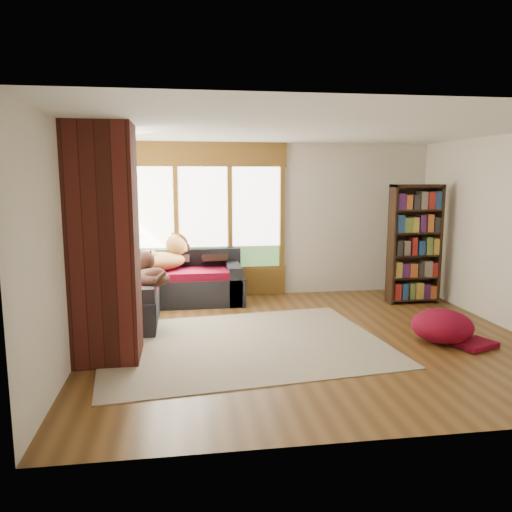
{
  "coord_description": "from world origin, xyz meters",
  "views": [
    {
      "loc": [
        -1.55,
        -5.94,
        2.03
      ],
      "look_at": [
        -0.55,
        0.79,
        0.95
      ],
      "focal_mm": 35.0,
      "sensor_mm": 36.0,
      "label": 1
    }
  ],
  "objects_px": {
    "bookshelf": "(415,244)",
    "pouf": "(442,325)",
    "dog_tan": "(164,256)",
    "brick_chimney": "(104,245)",
    "sectional_sofa": "(157,290)",
    "dog_brindle": "(150,273)",
    "area_rug": "(243,344)"
  },
  "relations": [
    {
      "from": "bookshelf",
      "to": "pouf",
      "type": "bearing_deg",
      "value": -105.35
    },
    {
      "from": "dog_tan",
      "to": "pouf",
      "type": "bearing_deg",
      "value": -60.7
    },
    {
      "from": "brick_chimney",
      "to": "dog_tan",
      "type": "distance_m",
      "value": 2.46
    },
    {
      "from": "pouf",
      "to": "sectional_sofa",
      "type": "bearing_deg",
      "value": 149.91
    },
    {
      "from": "pouf",
      "to": "dog_tan",
      "type": "relative_size",
      "value": 0.73
    },
    {
      "from": "pouf",
      "to": "dog_brindle",
      "type": "relative_size",
      "value": 0.92
    },
    {
      "from": "bookshelf",
      "to": "sectional_sofa",
      "type": "bearing_deg",
      "value": 177.89
    },
    {
      "from": "dog_brindle",
      "to": "dog_tan",
      "type": "bearing_deg",
      "value": -31.0
    },
    {
      "from": "brick_chimney",
      "to": "dog_brindle",
      "type": "height_order",
      "value": "brick_chimney"
    },
    {
      "from": "area_rug",
      "to": "dog_brindle",
      "type": "relative_size",
      "value": 4.19
    },
    {
      "from": "pouf",
      "to": "dog_brindle",
      "type": "xyz_separation_m",
      "value": [
        -3.62,
        1.26,
        0.52
      ]
    },
    {
      "from": "sectional_sofa",
      "to": "area_rug",
      "type": "distance_m",
      "value": 2.13
    },
    {
      "from": "bookshelf",
      "to": "brick_chimney",
      "type": "bearing_deg",
      "value": -157.32
    },
    {
      "from": "area_rug",
      "to": "dog_brindle",
      "type": "distance_m",
      "value": 1.68
    },
    {
      "from": "sectional_sofa",
      "to": "dog_brindle",
      "type": "height_order",
      "value": "dog_brindle"
    },
    {
      "from": "sectional_sofa",
      "to": "bookshelf",
      "type": "bearing_deg",
      "value": -5.58
    },
    {
      "from": "brick_chimney",
      "to": "area_rug",
      "type": "bearing_deg",
      "value": 9.2
    },
    {
      "from": "brick_chimney",
      "to": "dog_tan",
      "type": "height_order",
      "value": "brick_chimney"
    },
    {
      "from": "bookshelf",
      "to": "pouf",
      "type": "height_order",
      "value": "bookshelf"
    },
    {
      "from": "bookshelf",
      "to": "dog_tan",
      "type": "height_order",
      "value": "bookshelf"
    },
    {
      "from": "sectional_sofa",
      "to": "pouf",
      "type": "bearing_deg",
      "value": -33.56
    },
    {
      "from": "brick_chimney",
      "to": "pouf",
      "type": "relative_size",
      "value": 3.48
    },
    {
      "from": "area_rug",
      "to": "pouf",
      "type": "bearing_deg",
      "value": -6.26
    },
    {
      "from": "brick_chimney",
      "to": "pouf",
      "type": "height_order",
      "value": "brick_chimney"
    },
    {
      "from": "bookshelf",
      "to": "pouf",
      "type": "relative_size",
      "value": 2.56
    },
    {
      "from": "sectional_sofa",
      "to": "bookshelf",
      "type": "relative_size",
      "value": 1.15
    },
    {
      "from": "dog_tan",
      "to": "area_rug",
      "type": "bearing_deg",
      "value": -90.74
    },
    {
      "from": "area_rug",
      "to": "brick_chimney",
      "type": "bearing_deg",
      "value": -170.8
    },
    {
      "from": "brick_chimney",
      "to": "dog_brindle",
      "type": "relative_size",
      "value": 3.2
    },
    {
      "from": "brick_chimney",
      "to": "sectional_sofa",
      "type": "height_order",
      "value": "brick_chimney"
    },
    {
      "from": "dog_brindle",
      "to": "brick_chimney",
      "type": "bearing_deg",
      "value": 138.84
    },
    {
      "from": "bookshelf",
      "to": "area_rug",
      "type": "bearing_deg",
      "value": -151.17
    }
  ]
}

